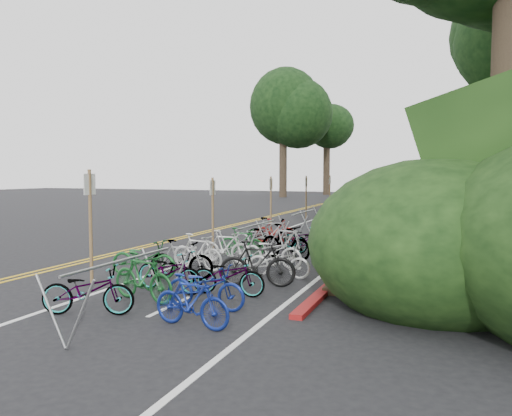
{
  "coord_description": "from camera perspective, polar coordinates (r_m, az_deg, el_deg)",
  "views": [
    {
      "loc": [
        8.24,
        -10.47,
        2.65
      ],
      "look_at": [
        1.24,
        7.5,
        1.3
      ],
      "focal_mm": 35.0,
      "sensor_mm": 36.0,
      "label": 1
    }
  ],
  "objects": [
    {
      "name": "road_markings",
      "position": [
        22.09,
        0.99,
        -2.88
      ],
      "size": [
        7.47,
        80.0,
        0.01
      ],
      "color": "gold",
      "rests_on": "ground"
    },
    {
      "name": "bike_front",
      "position": [
        13.08,
        -12.72,
        -5.64
      ],
      "size": [
        0.73,
        1.86,
        0.96
      ],
      "primitive_type": "imported",
      "rotation": [
        0.0,
        0.0,
        1.62
      ],
      "color": "#144C1E",
      "rests_on": "ground"
    },
    {
      "name": "signpost_near",
      "position": [
        12.47,
        -18.4,
        -1.22
      ],
      "size": [
        0.08,
        0.4,
        2.74
      ],
      "color": "brown",
      "rests_on": "ground"
    },
    {
      "name": "bike_rack_front",
      "position": [
        9.15,
        -15.01,
        -7.56
      ],
      "size": [
        1.13,
        3.02,
        1.14
      ],
      "color": "#959799",
      "rests_on": "ground"
    },
    {
      "name": "red_curb",
      "position": [
        22.77,
        14.76,
        -2.69
      ],
      "size": [
        0.25,
        28.0,
        0.1
      ],
      "primitive_type": "cube",
      "color": "maroon",
      "rests_on": "ground"
    },
    {
      "name": "signposts_rest",
      "position": [
        25.67,
        3.95,
        1.27
      ],
      "size": [
        0.08,
        18.4,
        2.5
      ],
      "color": "brown",
      "rests_on": "ground"
    },
    {
      "name": "bike_valet",
      "position": [
        13.53,
        -1.82,
        -5.23
      ],
      "size": [
        3.28,
        12.17,
        1.1
      ],
      "color": "slate",
      "rests_on": "ground"
    },
    {
      "name": "ground",
      "position": [
        13.59,
        -16.71,
        -7.41
      ],
      "size": [
        120.0,
        120.0,
        0.0
      ],
      "primitive_type": "plane",
      "color": "black",
      "rests_on": "ground"
    },
    {
      "name": "bike_racks_rest",
      "position": [
        24.12,
        8.68,
        -0.31
      ],
      "size": [
        1.14,
        23.0,
        1.17
      ],
      "color": "#959799",
      "rests_on": "ground"
    }
  ]
}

